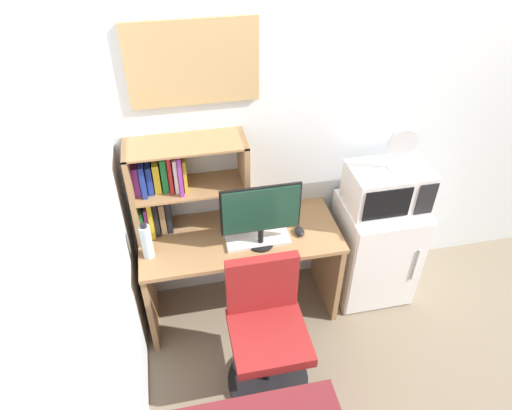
{
  "coord_description": "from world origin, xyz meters",
  "views": [
    {
      "loc": [
        -1.25,
        -2.48,
        2.72
      ],
      "look_at": [
        -0.8,
        -0.31,
        0.97
      ],
      "focal_mm": 32.55,
      "sensor_mm": 36.0,
      "label": 1
    }
  ],
  "objects_px": {
    "hutch_bookshelf": "(173,185)",
    "water_bottle": "(146,241)",
    "computer_mouse": "(300,231)",
    "keyboard": "(258,239)",
    "monitor": "(261,213)",
    "mini_fridge": "(374,249)",
    "microwave": "(388,187)",
    "desk_fan": "(401,146)",
    "desk_chair": "(267,336)",
    "wall_corkboard": "(193,64)"
  },
  "relations": [
    {
      "from": "hutch_bookshelf",
      "to": "mini_fridge",
      "type": "distance_m",
      "value": 1.52
    },
    {
      "from": "keyboard",
      "to": "computer_mouse",
      "type": "bearing_deg",
      "value": 2.09
    },
    {
      "from": "desk_fan",
      "to": "microwave",
      "type": "bearing_deg",
      "value": 168.46
    },
    {
      "from": "water_bottle",
      "to": "desk_chair",
      "type": "bearing_deg",
      "value": -37.57
    },
    {
      "from": "monitor",
      "to": "wall_corkboard",
      "type": "relative_size",
      "value": 0.67
    },
    {
      "from": "computer_mouse",
      "to": "mini_fridge",
      "type": "relative_size",
      "value": 0.12
    },
    {
      "from": "hutch_bookshelf",
      "to": "monitor",
      "type": "xyz_separation_m",
      "value": [
        0.5,
        -0.27,
        -0.08
      ]
    },
    {
      "from": "microwave",
      "to": "wall_corkboard",
      "type": "bearing_deg",
      "value": 167.38
    },
    {
      "from": "computer_mouse",
      "to": "wall_corkboard",
      "type": "relative_size",
      "value": 0.13
    },
    {
      "from": "mini_fridge",
      "to": "microwave",
      "type": "height_order",
      "value": "microwave"
    },
    {
      "from": "computer_mouse",
      "to": "microwave",
      "type": "distance_m",
      "value": 0.64
    },
    {
      "from": "mini_fridge",
      "to": "wall_corkboard",
      "type": "distance_m",
      "value": 1.82
    },
    {
      "from": "keyboard",
      "to": "wall_corkboard",
      "type": "bearing_deg",
      "value": 129.95
    },
    {
      "from": "hutch_bookshelf",
      "to": "desk_fan",
      "type": "bearing_deg",
      "value": -6.45
    },
    {
      "from": "keyboard",
      "to": "microwave",
      "type": "xyz_separation_m",
      "value": [
        0.88,
        0.08,
        0.22
      ]
    },
    {
      "from": "monitor",
      "to": "keyboard",
      "type": "distance_m",
      "value": 0.25
    },
    {
      "from": "mini_fridge",
      "to": "microwave",
      "type": "distance_m",
      "value": 0.55
    },
    {
      "from": "monitor",
      "to": "keyboard",
      "type": "relative_size",
      "value": 1.22
    },
    {
      "from": "hutch_bookshelf",
      "to": "monitor",
      "type": "bearing_deg",
      "value": -28.32
    },
    {
      "from": "microwave",
      "to": "mini_fridge",
      "type": "bearing_deg",
      "value": -90.26
    },
    {
      "from": "monitor",
      "to": "desk_fan",
      "type": "bearing_deg",
      "value": 6.99
    },
    {
      "from": "hutch_bookshelf",
      "to": "computer_mouse",
      "type": "bearing_deg",
      "value": -16.4
    },
    {
      "from": "water_bottle",
      "to": "mini_fridge",
      "type": "relative_size",
      "value": 0.32
    },
    {
      "from": "desk_fan",
      "to": "desk_chair",
      "type": "height_order",
      "value": "desk_fan"
    },
    {
      "from": "hutch_bookshelf",
      "to": "keyboard",
      "type": "height_order",
      "value": "hutch_bookshelf"
    },
    {
      "from": "keyboard",
      "to": "mini_fridge",
      "type": "xyz_separation_m",
      "value": [
        0.88,
        0.08,
        -0.33
      ]
    },
    {
      "from": "mini_fridge",
      "to": "desk_chair",
      "type": "xyz_separation_m",
      "value": [
        -0.92,
        -0.57,
        -0.01
      ]
    },
    {
      "from": "hutch_bookshelf",
      "to": "water_bottle",
      "type": "bearing_deg",
      "value": -129.82
    },
    {
      "from": "computer_mouse",
      "to": "keyboard",
      "type": "bearing_deg",
      "value": -177.91
    },
    {
      "from": "water_bottle",
      "to": "mini_fridge",
      "type": "height_order",
      "value": "water_bottle"
    },
    {
      "from": "monitor",
      "to": "mini_fridge",
      "type": "xyz_separation_m",
      "value": [
        0.87,
        0.11,
        -0.57
      ]
    },
    {
      "from": "monitor",
      "to": "microwave",
      "type": "distance_m",
      "value": 0.87
    },
    {
      "from": "mini_fridge",
      "to": "desk_fan",
      "type": "distance_m",
      "value": 0.86
    },
    {
      "from": "monitor",
      "to": "desk_fan",
      "type": "distance_m",
      "value": 0.95
    },
    {
      "from": "monitor",
      "to": "computer_mouse",
      "type": "relative_size",
      "value": 5.2
    },
    {
      "from": "desk_chair",
      "to": "hutch_bookshelf",
      "type": "bearing_deg",
      "value": 121.22
    },
    {
      "from": "computer_mouse",
      "to": "desk_chair",
      "type": "distance_m",
      "value": 0.69
    },
    {
      "from": "microwave",
      "to": "desk_chair",
      "type": "bearing_deg",
      "value": -148.34
    },
    {
      "from": "keyboard",
      "to": "mini_fridge",
      "type": "height_order",
      "value": "mini_fridge"
    },
    {
      "from": "hutch_bookshelf",
      "to": "mini_fridge",
      "type": "bearing_deg",
      "value": -6.46
    },
    {
      "from": "monitor",
      "to": "desk_chair",
      "type": "distance_m",
      "value": 0.74
    },
    {
      "from": "hutch_bookshelf",
      "to": "monitor",
      "type": "relative_size",
      "value": 1.46
    },
    {
      "from": "computer_mouse",
      "to": "microwave",
      "type": "height_order",
      "value": "microwave"
    },
    {
      "from": "keyboard",
      "to": "desk_chair",
      "type": "bearing_deg",
      "value": -95.28
    },
    {
      "from": "keyboard",
      "to": "computer_mouse",
      "type": "xyz_separation_m",
      "value": [
        0.28,
        0.01,
        0.01
      ]
    },
    {
      "from": "monitor",
      "to": "wall_corkboard",
      "type": "height_order",
      "value": "wall_corkboard"
    },
    {
      "from": "microwave",
      "to": "desk_fan",
      "type": "xyz_separation_m",
      "value": [
        0.03,
        -0.01,
        0.31
      ]
    },
    {
      "from": "computer_mouse",
      "to": "desk_chair",
      "type": "bearing_deg",
      "value": -123.09
    },
    {
      "from": "computer_mouse",
      "to": "mini_fridge",
      "type": "height_order",
      "value": "mini_fridge"
    },
    {
      "from": "water_bottle",
      "to": "wall_corkboard",
      "type": "xyz_separation_m",
      "value": [
        0.39,
        0.34,
        0.93
      ]
    }
  ]
}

